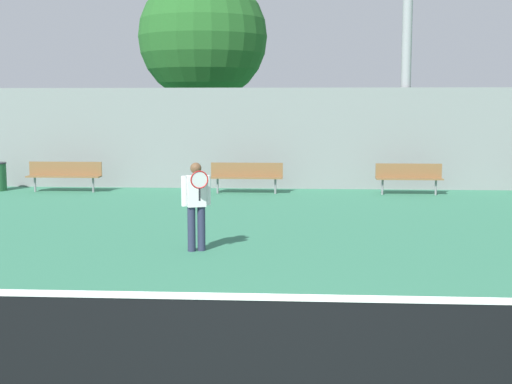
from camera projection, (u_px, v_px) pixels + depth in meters
The scene contains 8 objects.
tennis_net at pixel (313, 354), 5.91m from camera, with size 10.62×0.09×1.02m.
tennis_player at pixel (196, 202), 12.47m from camera, with size 0.50×0.48×1.57m.
bench_courtside_near at pixel (65, 173), 20.99m from camera, with size 2.18×0.40×0.88m.
bench_courtside_far at pixel (247, 174), 20.64m from camera, with size 2.10×0.40×0.88m.
bench_by_gate at pixel (409, 175), 20.34m from camera, with size 1.88×0.40×0.88m.
light_pole_far_right at pixel (408, 11), 21.23m from camera, with size 0.90×0.60×9.48m.
back_fence at pixel (305, 139), 21.62m from camera, with size 24.12×0.06×3.07m.
tree_green_broad at pixel (203, 38), 27.67m from camera, with size 5.00×5.00×7.66m.
Camera 1 is at (-0.11, -5.72, 2.58)m, focal length 50.00 mm.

